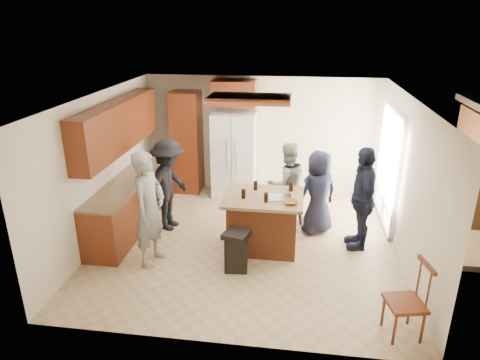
# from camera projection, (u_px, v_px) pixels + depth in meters

# --- Properties ---
(person_front_left) EXTENTS (0.60, 0.74, 1.83)m
(person_front_left) POSITION_uv_depth(u_px,v_px,m) (149.00, 209.00, 6.49)
(person_front_left) COLOR gray
(person_front_left) RESTS_ON ground
(person_behind_left) EXTENTS (0.89, 0.76, 1.57)m
(person_behind_left) POSITION_uv_depth(u_px,v_px,m) (287.00, 184.00, 7.81)
(person_behind_left) COLOR gray
(person_behind_left) RESTS_ON ground
(person_behind_right) EXTENTS (0.88, 0.81, 1.52)m
(person_behind_right) POSITION_uv_depth(u_px,v_px,m) (318.00, 193.00, 7.50)
(person_behind_right) COLOR black
(person_behind_right) RESTS_ON ground
(person_side_right) EXTENTS (0.59, 1.06, 1.75)m
(person_side_right) POSITION_uv_depth(u_px,v_px,m) (362.00, 198.00, 6.97)
(person_side_right) COLOR #191D32
(person_side_right) RESTS_ON ground
(person_counter) EXTENTS (0.72, 1.16, 1.67)m
(person_counter) POSITION_uv_depth(u_px,v_px,m) (169.00, 185.00, 7.62)
(person_counter) COLOR black
(person_counter) RESTS_ON ground
(left_cabinetry) EXTENTS (0.64, 3.00, 2.30)m
(left_cabinetry) POSITION_uv_depth(u_px,v_px,m) (128.00, 176.00, 7.74)
(left_cabinetry) COLOR maroon
(left_cabinetry) RESTS_ON ground
(back_wall_units) EXTENTS (1.80, 0.60, 2.45)m
(back_wall_units) POSITION_uv_depth(u_px,v_px,m) (199.00, 130.00, 9.13)
(back_wall_units) COLOR maroon
(back_wall_units) RESTS_ON ground
(refrigerator) EXTENTS (0.90, 0.76, 1.80)m
(refrigerator) POSITION_uv_depth(u_px,v_px,m) (234.00, 154.00, 9.13)
(refrigerator) COLOR white
(refrigerator) RESTS_ON ground
(kitchen_island) EXTENTS (1.28, 1.03, 0.93)m
(kitchen_island) POSITION_uv_depth(u_px,v_px,m) (263.00, 221.00, 7.08)
(kitchen_island) COLOR brown
(kitchen_island) RESTS_ON ground
(island_items) EXTENTS (0.92, 0.69, 0.15)m
(island_items) POSITION_uv_depth(u_px,v_px,m) (277.00, 196.00, 6.81)
(island_items) COLOR silver
(island_items) RESTS_ON kitchen_island
(trash_bin) EXTENTS (0.44, 0.44, 0.63)m
(trash_bin) POSITION_uv_depth(u_px,v_px,m) (236.00, 250.00, 6.51)
(trash_bin) COLOR black
(trash_bin) RESTS_ON ground
(spindle_chair) EXTENTS (0.50, 0.50, 0.99)m
(spindle_chair) POSITION_uv_depth(u_px,v_px,m) (407.00, 303.00, 5.09)
(spindle_chair) COLOR maroon
(spindle_chair) RESTS_ON ground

